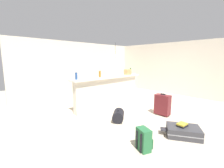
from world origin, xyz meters
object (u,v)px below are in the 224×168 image
dining_table (114,80)px  backpack_green (144,140)px  bottle_amber (100,74)px  dining_chair_near_partition (122,84)px  bottle_white (119,72)px  grocery_bag (128,72)px  suitcase_flat_charcoal (183,131)px  duffel_bag_black (118,115)px  suitcase_upright_maroon (162,104)px  bottle_blue (76,76)px  book_stack (182,125)px  bottle_green (130,71)px  pendant_lamp (115,56)px

dining_table → backpack_green: 5.06m
bottle_amber → dining_chair_near_partition: bottle_amber is taller
bottle_white → grocery_bag: 0.52m
grocery_bag → suitcase_flat_charcoal: 3.20m
suitcase_flat_charcoal → duffel_bag_black: (-0.41, 1.59, 0.04)m
duffel_bag_black → suitcase_upright_maroon: bearing=-25.9°
bottle_amber → backpack_green: (-0.97, -2.47, -0.99)m
bottle_blue → duffel_bag_black: bottle_blue is taller
dining_table → duffel_bag_black: dining_table is taller
bottle_blue → grocery_bag: 2.24m
suitcase_upright_maroon → dining_chair_near_partition: bearing=66.8°
book_stack → dining_table: bearing=64.2°
bottle_amber → dining_chair_near_partition: 2.43m
bottle_blue → dining_table: 3.38m
bottle_green → backpack_green: bottle_green is taller
bottle_blue → dining_chair_near_partition: (3.00, 0.90, -0.67)m
suitcase_flat_charcoal → backpack_green: 1.10m
bottle_amber → book_stack: bearing=-88.3°
bottle_white → suitcase_upright_maroon: bottle_white is taller
bottle_amber → bottle_white: size_ratio=0.86×
bottle_amber → pendant_lamp: 2.70m
suitcase_flat_charcoal → duffel_bag_black: size_ratio=1.57×
bottle_amber → duffel_bag_black: size_ratio=0.39×
dining_chair_near_partition → suitcase_upright_maroon: 3.01m
bottle_green → dining_table: 1.66m
bottle_green → suitcase_upright_maroon: bearing=-110.3°
grocery_bag → suitcase_upright_maroon: 2.00m
duffel_bag_black → bottle_white: bearing=43.7°
backpack_green → pendant_lamp: bearing=51.3°
bottle_green → grocery_bag: size_ratio=1.01×
bottle_green → duffel_bag_black: 2.53m
dining_table → suitcase_flat_charcoal: 4.77m
bottle_amber → bottle_green: (1.63, 0.02, 0.02)m
dining_table → book_stack: (-2.05, -4.24, -0.39)m
grocery_bag → book_stack: bearing=-115.5°
bottle_amber → suitcase_upright_maroon: bottle_amber is taller
bottle_blue → suitcase_flat_charcoal: size_ratio=0.25×
dining_chair_near_partition → duffel_bag_black: dining_chair_near_partition is taller
dining_chair_near_partition → backpack_green: bearing=-132.3°
grocery_bag → backpack_green: 3.51m
bottle_white → bottle_green: bearing=5.7°
pendant_lamp → duffel_bag_black: pendant_lamp is taller
bottle_white → suitcase_flat_charcoal: size_ratio=0.29×
suitcase_upright_maroon → suitcase_flat_charcoal: bearing=-132.0°
bottle_green → suitcase_flat_charcoal: 3.37m
bottle_amber → bottle_green: bearing=0.5°
bottle_white → pendant_lamp: 2.11m
bottle_white → backpack_green: size_ratio=0.61×
bottle_green → bottle_white: bearing=-174.3°
pendant_lamp → book_stack: size_ratio=3.07×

